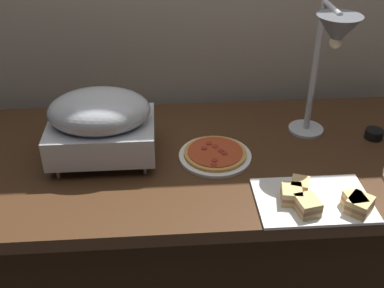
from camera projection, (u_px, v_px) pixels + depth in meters
The scene contains 8 objects.
back_wall at pixel (191, 0), 1.95m from camera, with size 4.40×0.04×2.40m, color tan.
buffet_table at pixel (199, 229), 1.97m from camera, with size 1.90×0.84×0.76m.
chafing_dish at pixel (101, 123), 1.67m from camera, with size 0.38×0.28×0.27m.
heat_lamp at pixel (332, 44), 1.59m from camera, with size 0.15×0.30×0.53m.
pizza_plate_center at pixel (215, 155), 1.75m from camera, with size 0.27×0.27×0.03m.
sandwich_platter at pixel (318, 200), 1.51m from camera, with size 0.37×0.25×0.06m.
sauce_cup_near at pixel (65, 128), 1.89m from camera, with size 0.07×0.07×0.04m.
sauce_cup_far at pixel (374, 134), 1.86m from camera, with size 0.07×0.07×0.04m.
Camera 1 is at (-0.14, -1.46, 1.74)m, focal length 44.03 mm.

